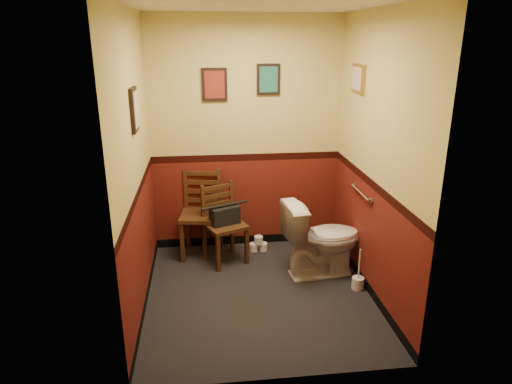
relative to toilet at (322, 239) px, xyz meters
The scene contains 17 objects.
floor 0.90m from the toilet, 153.99° to the right, with size 2.20×2.40×0.00m, color black.
ceiling 2.43m from the toilet, 153.99° to the right, with size 2.20×2.40×0.00m, color silver.
wall_back 1.46m from the toilet, 130.31° to the left, with size 2.20×2.70×0.00m, color #591811.
wall_front 1.95m from the toilet, 114.90° to the right, with size 2.20×2.70×0.00m, color #591811.
wall_left 2.08m from the toilet, 169.07° to the right, with size 2.40×2.70×0.00m, color #591811.
wall_right 1.07m from the toilet, 42.76° to the right, with size 2.40×2.70×0.00m, color #591811.
grab_bar 0.65m from the toilet, 16.17° to the right, with size 0.05×0.56×0.06m.
framed_print_back_a 2.05m from the toilet, 142.26° to the left, with size 0.28×0.04×0.36m.
framed_print_back_b 1.85m from the toilet, 119.58° to the left, with size 0.26×0.04×0.34m.
framed_print_left 2.32m from the toilet, behind, with size 0.04×0.30×0.38m.
framed_print_right 1.70m from the toilet, 34.67° to the left, with size 0.04×0.34×0.28m.
toilet is the anchor object (origin of this frame).
toilet_brush 0.58m from the toilet, 50.49° to the right, with size 0.12×0.12×0.44m.
chair_left 1.43m from the toilet, 152.61° to the left, with size 0.52×0.52×1.00m.
chair_right 1.12m from the toilet, 156.61° to the left, with size 0.55×0.55×0.89m.
handbag 1.10m from the toilet, 158.06° to the left, with size 0.35×0.27×0.23m.
tp_stack 0.93m from the toilet, 133.92° to the left, with size 0.22×0.11×0.19m.
Camera 1 is at (-0.50, -3.97, 2.45)m, focal length 32.00 mm.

